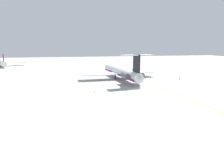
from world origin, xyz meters
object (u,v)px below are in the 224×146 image
Objects in this scene: ground_crew_near_tail at (133,69)px; safety_cone_nose at (76,74)px; airliner_far_right at (2,62)px; ground_crew_near_nose at (180,78)px; main_jetliner at (122,72)px; safety_cone_wingtip at (94,91)px.

safety_cone_nose is at bearing 75.28° from ground_crew_near_tail.
airliner_far_right is 18.34× the size of ground_crew_near_nose.
main_jetliner reaches higher than safety_cone_nose.
main_jetliner is 1.32× the size of airliner_far_right.
ground_crew_near_nose is at bearing -151.10° from airliner_far_right.
ground_crew_near_nose is 34.16m from ground_crew_near_tail.
ground_crew_near_nose reaches higher than ground_crew_near_tail.
airliner_far_right is (67.78, 72.00, -0.44)m from main_jetliner.
ground_crew_near_nose reaches higher than safety_cone_nose.
safety_cone_wingtip is (-20.61, 14.52, -2.97)m from main_jetliner.
main_jetliner is 24.30× the size of ground_crew_near_nose.
safety_cone_nose and safety_cone_wingtip have the same top height.
airliner_far_right reaches higher than ground_crew_near_nose.
ground_crew_near_nose is 3.05× the size of safety_cone_nose.
safety_cone_nose is at bearing 39.25° from main_jetliner.
ground_crew_near_tail reaches higher than safety_cone_nose.
main_jetliner reaches higher than ground_crew_near_tail.
safety_cone_nose is (18.66, 20.00, -2.97)m from main_jetliner.
main_jetliner is 74.16× the size of safety_cone_wingtip.
safety_cone_wingtip is at bearing -169.81° from airliner_far_right.
ground_crew_near_nose is (-7.96, -24.06, -2.18)m from main_jetliner.
ground_crew_near_tail is (32.39, 10.86, -0.01)m from ground_crew_near_nose.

